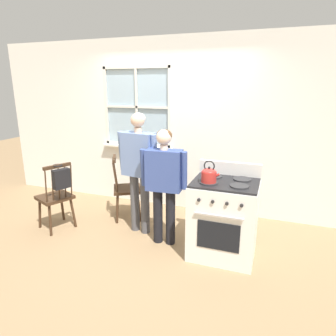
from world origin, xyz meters
The scene contains 10 objects.
ground_plane centered at (0.00, 0.00, 0.00)m, with size 16.00×16.00×0.00m, color #937551.
wall_back centered at (0.04, 1.40, 1.33)m, with size 6.40×0.16×2.70m.
chair_by_window centered at (-1.27, 0.03, 0.46)m, with size 0.53×0.55×0.97m.
chair_near_wall centered at (-0.51, 0.68, 0.46)m, with size 0.55×0.56×0.97m.
person_elderly_left centered at (-0.12, 0.35, 0.99)m, with size 0.60×0.28×1.64m.
person_teen_center centered at (0.30, 0.17, 0.89)m, with size 0.59×0.24×1.48m.
stove centered at (1.06, 0.15, 0.47)m, with size 0.75×0.68×1.08m.
kettle centered at (0.89, 0.02, 1.02)m, with size 0.21×0.17×0.25m.
potted_plant centered at (-0.63, 1.31, 1.07)m, with size 0.16×0.16×0.31m.
handbag centered at (-1.06, -0.07, 0.80)m, with size 0.24×0.24×0.31m.
Camera 1 is at (1.56, -3.11, 1.98)m, focal length 32.00 mm.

